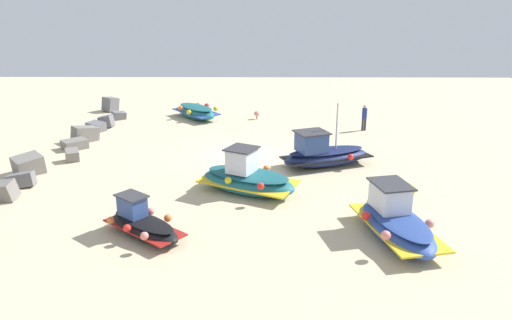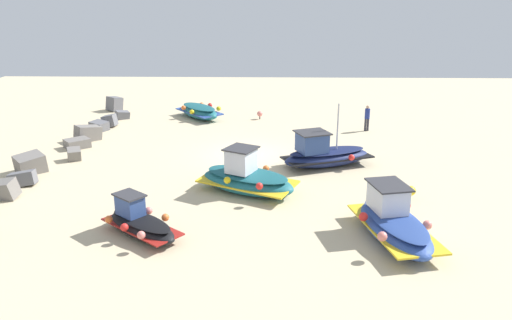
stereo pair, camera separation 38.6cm
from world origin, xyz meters
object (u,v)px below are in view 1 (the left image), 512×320
(fishing_boat_1, at_px, (247,179))
(mooring_buoy_0, at_px, (257,114))
(fishing_boat_4, at_px, (196,112))
(fishing_boat_3, at_px, (324,154))
(fishing_boat_0, at_px, (396,222))
(fishing_boat_2, at_px, (142,224))
(person_walking, at_px, (364,116))
(mooring_buoy_1, at_px, (411,190))

(fishing_boat_1, bearing_deg, mooring_buoy_0, -64.05)
(fishing_boat_4, bearing_deg, fishing_boat_1, -23.47)
(mooring_buoy_0, bearing_deg, fishing_boat_1, 178.59)
(fishing_boat_1, distance_m, fishing_boat_3, 5.21)
(fishing_boat_0, xyz_separation_m, fishing_boat_2, (0.03, 9.03, -0.14))
(fishing_boat_0, bearing_deg, fishing_boat_3, -1.09)
(fishing_boat_2, height_order, mooring_buoy_0, fishing_boat_2)
(fishing_boat_4, height_order, person_walking, person_walking)
(fishing_boat_3, xyz_separation_m, mooring_buoy_0, (9.97, 3.44, -0.23))
(fishing_boat_0, relative_size, fishing_boat_4, 1.17)
(fishing_boat_3, relative_size, mooring_buoy_0, 8.64)
(fishing_boat_0, xyz_separation_m, mooring_buoy_0, (17.87, 5.05, -0.22))
(fishing_boat_2, distance_m, mooring_buoy_1, 11.18)
(fishing_boat_2, xyz_separation_m, mooring_buoy_0, (17.84, -3.97, -0.08))
(fishing_boat_0, height_order, fishing_boat_1, fishing_boat_1)
(fishing_boat_1, xyz_separation_m, person_walking, (10.57, -7.16, 0.33))
(person_walking, distance_m, mooring_buoy_0, 7.47)
(fishing_boat_0, relative_size, fishing_boat_3, 0.97)
(fishing_boat_3, height_order, person_walking, fishing_boat_3)
(fishing_boat_1, bearing_deg, fishing_boat_4, -46.81)
(fishing_boat_0, bearing_deg, fishing_boat_2, 77.21)
(fishing_boat_3, distance_m, mooring_buoy_1, 5.36)
(mooring_buoy_1, bearing_deg, fishing_boat_4, 36.90)
(fishing_boat_1, bearing_deg, fishing_boat_2, 76.94)
(person_walking, bearing_deg, fishing_boat_3, -31.67)
(fishing_boat_1, xyz_separation_m, mooring_buoy_0, (13.57, -0.33, -0.24))
(fishing_boat_4, bearing_deg, fishing_boat_2, -38.48)
(fishing_boat_0, xyz_separation_m, fishing_boat_1, (4.30, 5.38, 0.02))
(person_walking, height_order, mooring_buoy_0, person_walking)
(fishing_boat_0, height_order, fishing_boat_3, fishing_boat_3)
(fishing_boat_3, height_order, fishing_boat_4, fishing_boat_3)
(person_walking, xyz_separation_m, mooring_buoy_0, (2.99, 6.82, -0.57))
(fishing_boat_1, distance_m, fishing_boat_4, 14.30)
(fishing_boat_0, bearing_deg, mooring_buoy_0, 3.17)
(mooring_buoy_0, height_order, mooring_buoy_1, mooring_buoy_1)
(fishing_boat_1, bearing_deg, person_walking, -96.73)
(fishing_boat_0, distance_m, mooring_buoy_0, 18.57)
(fishing_boat_4, bearing_deg, fishing_boat_3, -2.24)
(mooring_buoy_0, bearing_deg, fishing_boat_3, -160.96)
(fishing_boat_0, xyz_separation_m, fishing_boat_4, (18.06, 9.29, -0.11))
(fishing_boat_3, height_order, mooring_buoy_0, fishing_boat_3)
(fishing_boat_3, xyz_separation_m, fishing_boat_4, (10.16, 7.68, -0.12))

